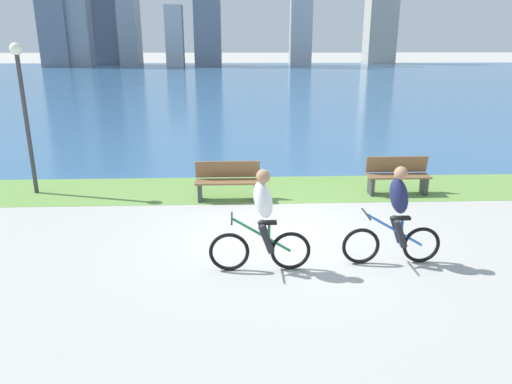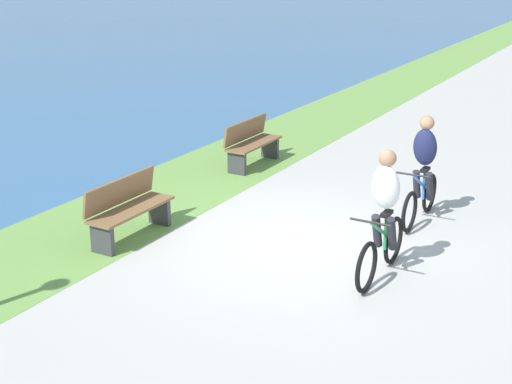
# 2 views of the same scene
# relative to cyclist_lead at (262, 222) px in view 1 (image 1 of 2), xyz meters

# --- Properties ---
(ground_plane) EXTENTS (300.00, 300.00, 0.00)m
(ground_plane) POSITION_rel_cyclist_lead_xyz_m (0.46, 1.37, -0.84)
(ground_plane) COLOR #B2AFA8
(grass_strip_bayside) EXTENTS (120.00, 2.27, 0.01)m
(grass_strip_bayside) POSITION_rel_cyclist_lead_xyz_m (0.46, 4.42, -0.83)
(grass_strip_bayside) COLOR #6B9947
(grass_strip_bayside) RESTS_ON ground
(bay_water_surface) EXTENTS (300.00, 71.14, 0.00)m
(bay_water_surface) POSITION_rel_cyclist_lead_xyz_m (0.46, 41.12, -0.84)
(bay_water_surface) COLOR #386693
(bay_water_surface) RESTS_ON ground
(cyclist_lead) EXTENTS (1.64, 0.52, 1.69)m
(cyclist_lead) POSITION_rel_cyclist_lead_xyz_m (0.00, 0.00, 0.00)
(cyclist_lead) COLOR black
(cyclist_lead) RESTS_ON ground
(cyclist_trailing) EXTENTS (1.65, 0.52, 1.67)m
(cyclist_trailing) POSITION_rel_cyclist_lead_xyz_m (2.20, 0.17, -0.01)
(cyclist_trailing) COLOR black
(cyclist_trailing) RESTS_ON ground
(bench_near_path) EXTENTS (1.50, 0.47, 0.90)m
(bench_near_path) POSITION_rel_cyclist_lead_xyz_m (-0.60, 3.65, -0.39)
(bench_near_path) COLOR brown
(bench_near_path) RESTS_ON ground
(bench_far_along_path) EXTENTS (1.50, 0.47, 0.90)m
(bench_far_along_path) POSITION_rel_cyclist_lead_xyz_m (3.50, 3.96, -0.39)
(bench_far_along_path) COLOR brown
(bench_far_along_path) RESTS_ON ground
(lamppost_tall) EXTENTS (0.28, 0.28, 3.53)m
(lamppost_tall) POSITION_rel_cyclist_lead_xyz_m (-5.31, 4.36, 1.51)
(lamppost_tall) COLOR #38383D
(lamppost_tall) RESTS_ON ground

